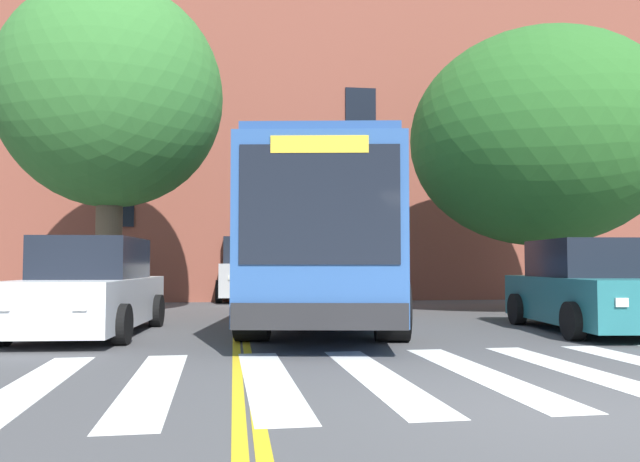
{
  "coord_description": "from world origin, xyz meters",
  "views": [
    {
      "loc": [
        -3.05,
        -5.07,
        1.3
      ],
      "look_at": [
        -1.29,
        7.63,
        1.97
      ],
      "focal_mm": 35.0,
      "sensor_mm": 36.0,
      "label": 1
    }
  ],
  "objects_px": {
    "car_silver_behind_bus": "(251,271)",
    "street_tree_curbside_small": "(111,97)",
    "street_tree_curbside_large": "(540,139)",
    "city_bus": "(325,242)",
    "car_white_near_lane": "(91,290)",
    "car_teal_far_lane": "(590,289)"
  },
  "relations": [
    {
      "from": "car_white_near_lane",
      "to": "street_tree_curbside_large",
      "type": "relative_size",
      "value": 0.5
    },
    {
      "from": "car_silver_behind_bus",
      "to": "street_tree_curbside_large",
      "type": "bearing_deg",
      "value": -41.25
    },
    {
      "from": "car_teal_far_lane",
      "to": "car_silver_behind_bus",
      "type": "relative_size",
      "value": 0.91
    },
    {
      "from": "car_white_near_lane",
      "to": "street_tree_curbside_small",
      "type": "xyz_separation_m",
      "value": [
        -0.42,
        3.79,
        4.6
      ]
    },
    {
      "from": "city_bus",
      "to": "car_silver_behind_bus",
      "type": "xyz_separation_m",
      "value": [
        -1.4,
        8.82,
        -0.74
      ]
    },
    {
      "from": "car_silver_behind_bus",
      "to": "street_tree_curbside_small",
      "type": "height_order",
      "value": "street_tree_curbside_small"
    },
    {
      "from": "city_bus",
      "to": "street_tree_curbside_small",
      "type": "distance_m",
      "value": 6.51
    },
    {
      "from": "street_tree_curbside_small",
      "to": "street_tree_curbside_large",
      "type": "bearing_deg",
      "value": 0.58
    },
    {
      "from": "city_bus",
      "to": "car_silver_behind_bus",
      "type": "bearing_deg",
      "value": 99.03
    },
    {
      "from": "city_bus",
      "to": "street_tree_curbside_small",
      "type": "relative_size",
      "value": 1.35
    },
    {
      "from": "street_tree_curbside_large",
      "to": "street_tree_curbside_small",
      "type": "relative_size",
      "value": 1.17
    },
    {
      "from": "car_teal_far_lane",
      "to": "car_silver_behind_bus",
      "type": "height_order",
      "value": "car_silver_behind_bus"
    },
    {
      "from": "city_bus",
      "to": "car_white_near_lane",
      "type": "distance_m",
      "value": 5.03
    },
    {
      "from": "street_tree_curbside_large",
      "to": "street_tree_curbside_small",
      "type": "distance_m",
      "value": 11.29
    },
    {
      "from": "city_bus",
      "to": "car_white_near_lane",
      "type": "height_order",
      "value": "city_bus"
    },
    {
      "from": "car_white_near_lane",
      "to": "street_tree_curbside_large",
      "type": "xyz_separation_m",
      "value": [
        10.84,
        3.9,
        3.89
      ]
    },
    {
      "from": "car_teal_far_lane",
      "to": "car_silver_behind_bus",
      "type": "bearing_deg",
      "value": 118.72
    },
    {
      "from": "city_bus",
      "to": "car_teal_far_lane",
      "type": "relative_size",
      "value": 2.38
    },
    {
      "from": "street_tree_curbside_large",
      "to": "city_bus",
      "type": "bearing_deg",
      "value": -161.25
    },
    {
      "from": "car_silver_behind_bus",
      "to": "street_tree_curbside_large",
      "type": "distance_m",
      "value": 10.79
    },
    {
      "from": "car_silver_behind_bus",
      "to": "city_bus",
      "type": "bearing_deg",
      "value": -80.97
    },
    {
      "from": "car_white_near_lane",
      "to": "car_teal_far_lane",
      "type": "height_order",
      "value": "car_white_near_lane"
    }
  ]
}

